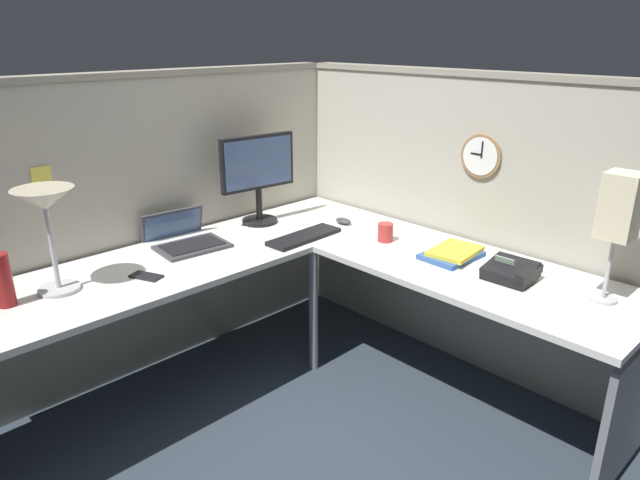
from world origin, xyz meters
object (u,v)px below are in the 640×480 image
object	(u,v)px
laptop	(184,239)
thermos_flask	(3,280)
keyboard	(304,237)
office_phone	(512,272)
wall_clock	(482,156)
desk_lamp_paper	(620,210)
monitor	(258,172)
cell_phone	(146,276)
coffee_mug	(385,232)
computer_mouse	(343,221)
desk_lamp_dome	(45,208)
book_stack	(453,254)

from	to	relation	value
laptop	thermos_flask	distance (m)	0.90
keyboard	office_phone	distance (m)	1.07
laptop	wall_clock	distance (m)	1.57
desk_lamp_paper	monitor	bearing A→B (deg)	101.87
cell_phone	coffee_mug	world-z (taller)	coffee_mug
coffee_mug	wall_clock	distance (m)	0.61
cell_phone	office_phone	distance (m)	1.62
keyboard	office_phone	xyz separation A→B (m)	(0.29, -1.03, 0.03)
monitor	coffee_mug	distance (m)	0.79
computer_mouse	desk_lamp_paper	bearing A→B (deg)	-88.14
desk_lamp_dome	coffee_mug	bearing A→B (deg)	-21.30
laptop	keyboard	size ratio (longest dim) A/B	0.95
thermos_flask	book_stack	xyz separation A→B (m)	(1.71, -0.95, -0.09)
computer_mouse	keyboard	bearing A→B (deg)	-175.29
monitor	computer_mouse	world-z (taller)	monitor
keyboard	cell_phone	world-z (taller)	keyboard
desk_lamp_dome	monitor	bearing A→B (deg)	6.33
laptop	desk_lamp_paper	xyz separation A→B (m)	(0.87, -1.77, 0.36)
computer_mouse	wall_clock	size ratio (longest dim) A/B	0.47
laptop	computer_mouse	size ratio (longest dim) A/B	3.95
computer_mouse	coffee_mug	world-z (taller)	coffee_mug
monitor	book_stack	bearing A→B (deg)	-73.00
thermos_flask	coffee_mug	xyz separation A→B (m)	(1.66, -0.57, -0.06)
keyboard	coffee_mug	bearing A→B (deg)	-51.35
computer_mouse	book_stack	bearing A→B (deg)	-89.68
cell_phone	book_stack	distance (m)	1.43
thermos_flask	book_stack	bearing A→B (deg)	-28.95
desk_lamp_paper	computer_mouse	bearing A→B (deg)	91.86
monitor	keyboard	world-z (taller)	monitor
thermos_flask	office_phone	distance (m)	2.10
keyboard	computer_mouse	bearing A→B (deg)	2.36
keyboard	office_phone	world-z (taller)	office_phone
monitor	book_stack	xyz separation A→B (m)	(0.33, -1.08, -0.27)
monitor	desk_lamp_dome	bearing A→B (deg)	-173.67
desk_lamp_dome	wall_clock	size ratio (longest dim) A/B	2.02
monitor	office_phone	world-z (taller)	monitor
cell_phone	desk_lamp_paper	size ratio (longest dim) A/B	0.27
computer_mouse	wall_clock	world-z (taller)	wall_clock
computer_mouse	coffee_mug	bearing A→B (deg)	-98.12
office_phone	book_stack	world-z (taller)	office_phone
computer_mouse	desk_lamp_dome	bearing A→B (deg)	171.70
keyboard	wall_clock	xyz separation A→B (m)	(0.63, -0.63, 0.43)
office_phone	desk_lamp_paper	bearing A→B (deg)	-76.83
monitor	desk_lamp_dome	size ratio (longest dim) A/B	1.12
keyboard	desk_lamp_paper	bearing A→B (deg)	-77.24
computer_mouse	cell_phone	bearing A→B (deg)	175.56
desk_lamp_dome	desk_lamp_paper	distance (m)	2.25
computer_mouse	cell_phone	distance (m)	1.18
computer_mouse	desk_lamp_dome	world-z (taller)	desk_lamp_dome
desk_lamp_dome	desk_lamp_paper	bearing A→B (deg)	-46.48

